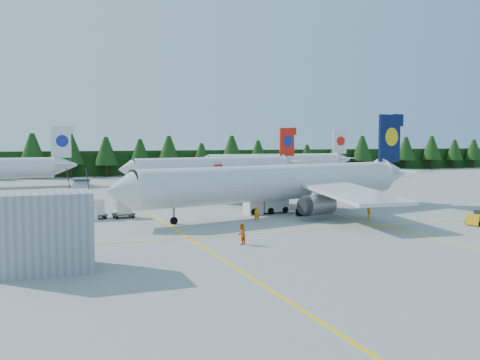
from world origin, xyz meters
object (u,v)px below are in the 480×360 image
object	(u,v)px
airliner_navy	(272,184)
service_truck	(266,203)
airliner_red	(211,167)
airstairs	(77,211)
baggage_tug	(479,218)

from	to	relation	value
airliner_navy	service_truck	world-z (taller)	airliner_navy
service_truck	airliner_red	bearing A→B (deg)	75.28
airliner_red	airstairs	xyz separation A→B (m)	(-27.51, -37.93, -2.42)
airstairs	baggage_tug	size ratio (longest dim) A/B	2.53
airliner_navy	airliner_red	world-z (taller)	airliner_navy
airliner_navy	airstairs	distance (m)	21.91
airliner_navy	service_truck	distance (m)	2.77
airliner_red	airstairs	world-z (taller)	airliner_red
baggage_tug	airliner_red	bearing A→B (deg)	82.86
airliner_red	airstairs	size ratio (longest dim) A/B	5.38
airliner_navy	service_truck	size ratio (longest dim) A/B	7.57
airliner_red	airliner_navy	bearing A→B (deg)	-108.95
airliner_navy	airliner_red	bearing A→B (deg)	69.19
airliner_red	baggage_tug	distance (m)	57.55
service_truck	baggage_tug	world-z (taller)	service_truck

